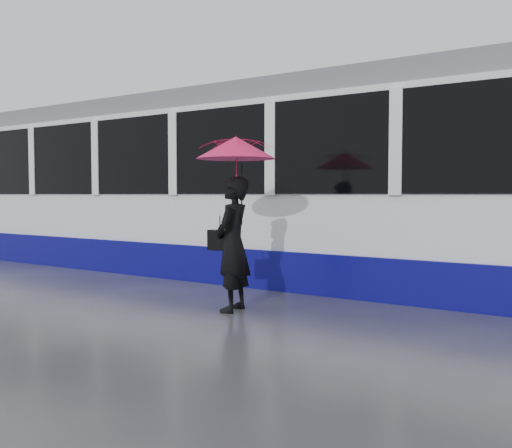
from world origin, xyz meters
The scene contains 6 objects.
ground centered at (0.00, 0.00, 0.00)m, with size 90.00×90.00×0.00m, color #28282D.
rails centered at (0.00, 2.50, 0.01)m, with size 34.00×1.51×0.02m.
tram centered at (-2.69, 2.50, 1.64)m, with size 26.00×2.56×3.35m.
woman centered at (-0.73, -0.34, 0.86)m, with size 0.63×0.41×1.72m, color black.
umbrella centered at (-0.68, -0.34, 1.88)m, with size 1.20×1.20×1.16m.
handbag centered at (-0.95, -0.32, 0.90)m, with size 0.33×0.20×0.45m.
Camera 1 is at (3.54, -6.18, 1.49)m, focal length 40.00 mm.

